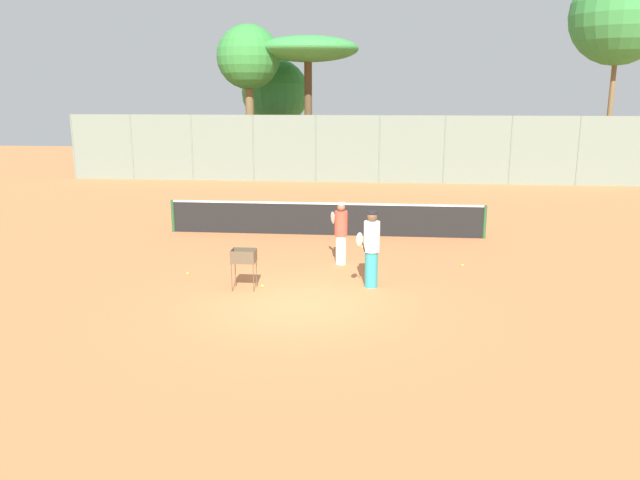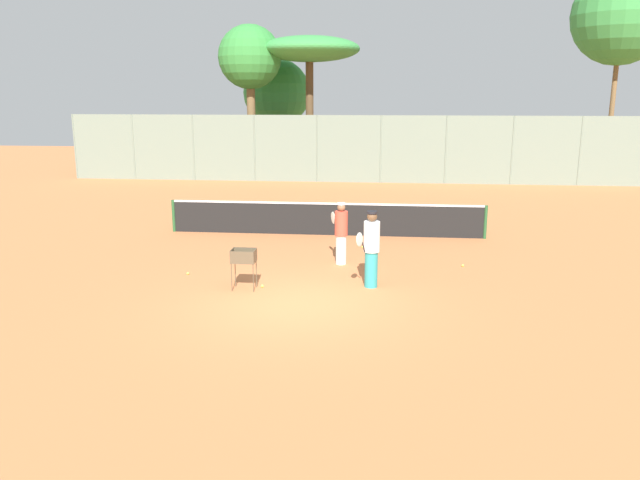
{
  "view_description": "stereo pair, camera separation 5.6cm",
  "coord_description": "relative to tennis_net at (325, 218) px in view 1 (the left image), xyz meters",
  "views": [
    {
      "loc": [
        1.82,
        -12.8,
        4.48
      ],
      "look_at": [
        0.34,
        1.96,
        1.0
      ],
      "focal_mm": 35.0,
      "sensor_mm": 36.0,
      "label": 1
    },
    {
      "loc": [
        1.88,
        -12.8,
        4.48
      ],
      "look_at": [
        0.34,
        1.96,
        1.0
      ],
      "focal_mm": 35.0,
      "sensor_mm": 36.0,
      "label": 2
    }
  ],
  "objects": [
    {
      "name": "player_white_outfit",
      "position": [
        0.75,
        -3.48,
        0.31
      ],
      "size": [
        0.54,
        0.82,
        1.67
      ],
      "rotation": [
        0.0,
        0.0,
        2.07
      ],
      "color": "white",
      "rests_on": "ground_plane"
    },
    {
      "name": "ball_cart",
      "position": [
        -1.34,
        -5.98,
        0.18
      ],
      "size": [
        0.56,
        0.41,
        0.97
      ],
      "color": "brown",
      "rests_on": "ground_plane"
    },
    {
      "name": "tennis_ball_2",
      "position": [
        4.0,
        -3.44,
        -0.53
      ],
      "size": [
        0.07,
        0.07,
        0.07
      ],
      "primitive_type": "sphere",
      "color": "#D1E54C",
      "rests_on": "ground_plane"
    },
    {
      "name": "tree_3",
      "position": [
        -2.32,
        15.03,
        6.19
      ],
      "size": [
        5.46,
        5.46,
        7.53
      ],
      "color": "brown",
      "rests_on": "ground_plane"
    },
    {
      "name": "tree_0",
      "position": [
        -5.46,
        14.39,
        5.76
      ],
      "size": [
        3.39,
        3.39,
        8.12
      ],
      "color": "brown",
      "rests_on": "ground_plane"
    },
    {
      "name": "player_red_cap",
      "position": [
        1.6,
        -5.48,
        0.39
      ],
      "size": [
        0.56,
        0.86,
        1.84
      ],
      "rotation": [
        0.0,
        0.0,
        4.21
      ],
      "color": "teal",
      "rests_on": "ground_plane"
    },
    {
      "name": "back_fence",
      "position": [
        -0.0,
        12.56,
        1.16
      ],
      "size": [
        29.68,
        0.08,
        3.44
      ],
      "color": "gray",
      "rests_on": "ground_plane"
    },
    {
      "name": "tennis_net",
      "position": [
        0.0,
        0.0,
        0.0
      ],
      "size": [
        10.26,
        0.1,
        1.07
      ],
      "color": "#26592D",
      "rests_on": "ground_plane"
    },
    {
      "name": "tree_1",
      "position": [
        -4.67,
        18.1,
        3.99
      ],
      "size": [
        3.99,
        3.99,
        6.56
      ],
      "color": "brown",
      "rests_on": "ground_plane"
    },
    {
      "name": "tennis_ball_3",
      "position": [
        -0.96,
        -5.8,
        -0.53
      ],
      "size": [
        0.07,
        0.07,
        0.07
      ],
      "primitive_type": "sphere",
      "color": "#D1E54C",
      "rests_on": "ground_plane"
    },
    {
      "name": "ground_plane",
      "position": [
        0.0,
        -6.94,
        -0.56
      ],
      "size": [
        80.0,
        80.0,
        0.0
      ],
      "primitive_type": "plane",
      "color": "#C67242"
    },
    {
      "name": "tennis_ball_0",
      "position": [
        1.27,
        -1.65,
        -0.53
      ],
      "size": [
        0.07,
        0.07,
        0.07
      ],
      "primitive_type": "sphere",
      "color": "#D1E54C",
      "rests_on": "ground_plane"
    },
    {
      "name": "tennis_ball_1",
      "position": [
        -3.05,
        -4.93,
        -0.53
      ],
      "size": [
        0.07,
        0.07,
        0.07
      ],
      "primitive_type": "sphere",
      "color": "#D1E54C",
      "rests_on": "ground_plane"
    },
    {
      "name": "tree_2",
      "position": [
        13.8,
        15.48,
        7.84
      ],
      "size": [
        5.0,
        5.0,
        10.92
      ],
      "color": "brown",
      "rests_on": "ground_plane"
    }
  ]
}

